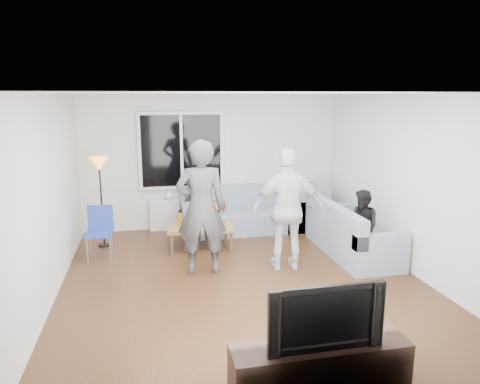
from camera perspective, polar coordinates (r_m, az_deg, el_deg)
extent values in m
cube|color=#56351C|center=(6.45, 0.25, -11.39)|extent=(5.00, 5.50, 0.04)
cube|color=white|center=(5.90, 0.28, 12.79)|extent=(5.00, 5.50, 0.04)
cube|color=silver|center=(8.72, -3.64, 3.91)|extent=(5.00, 0.04, 2.60)
cube|color=silver|center=(3.49, 10.18, -9.23)|extent=(5.00, 0.04, 2.60)
cube|color=silver|center=(6.04, -23.81, -0.91)|extent=(0.04, 5.50, 2.60)
cube|color=silver|center=(7.01, 20.82, 1.06)|extent=(0.04, 5.50, 2.60)
cube|color=white|center=(8.54, -7.58, 5.34)|extent=(1.62, 0.06, 1.47)
cube|color=black|center=(8.50, -7.56, 5.31)|extent=(1.50, 0.02, 1.35)
cube|color=white|center=(8.49, -7.56, 5.30)|extent=(0.05, 0.03, 1.35)
cube|color=silver|center=(8.74, -7.33, -2.79)|extent=(1.30, 0.12, 0.62)
imported|color=#2A6227|center=(8.64, -4.90, 0.38)|extent=(0.20, 0.17, 0.35)
imported|color=silver|center=(8.60, -9.18, -0.39)|extent=(0.20, 0.20, 0.17)
cube|color=gray|center=(8.84, 8.03, -1.87)|extent=(0.85, 0.85, 0.85)
cube|color=gold|center=(8.35, -4.18, -2.02)|extent=(0.46, 0.43, 0.14)
cube|color=maroon|center=(8.44, -3.33, -1.84)|extent=(0.45, 0.42, 0.13)
cube|color=#9B814B|center=(7.64, -5.19, -5.81)|extent=(1.14, 0.68, 0.40)
cylinder|color=maroon|center=(7.64, -4.98, -3.59)|extent=(0.17, 0.17, 0.17)
imported|color=#434348|center=(6.39, -5.03, -2.05)|extent=(0.76, 0.53, 1.98)
imported|color=silver|center=(6.59, 6.23, -2.30)|extent=(1.12, 0.58, 1.83)
imported|color=black|center=(7.23, 15.52, -4.23)|extent=(0.52, 0.62, 1.14)
imported|color=black|center=(8.36, -5.60, -1.65)|extent=(0.76, 0.47, 1.13)
cube|color=#34221A|center=(4.27, 10.26, -21.32)|extent=(1.60, 0.40, 0.44)
imported|color=black|center=(4.01, 10.55, -15.14)|extent=(1.03, 0.14, 0.59)
cylinder|color=#3E8718|center=(7.46, -5.90, -3.74)|extent=(0.08, 0.08, 0.23)
cylinder|color=#BB720B|center=(7.60, -7.77, -3.56)|extent=(0.07, 0.07, 0.22)
cylinder|color=orange|center=(7.47, -3.53, -3.62)|extent=(0.07, 0.07, 0.25)
cylinder|color=black|center=(7.69, -2.71, -3.16)|extent=(0.07, 0.07, 0.24)
cylinder|color=black|center=(7.70, -4.95, -3.26)|extent=(0.07, 0.07, 0.22)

